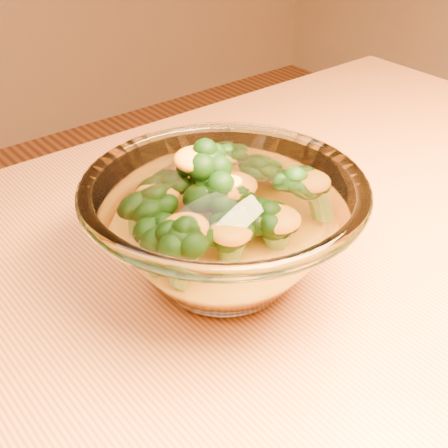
% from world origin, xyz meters
% --- Properties ---
extents(table, '(1.20, 0.80, 0.75)m').
position_xyz_m(table, '(0.00, 0.00, 0.65)').
color(table, '#CD693D').
rests_on(table, ground).
extents(glass_bowl, '(0.25, 0.25, 0.11)m').
position_xyz_m(glass_bowl, '(-0.01, 0.06, 0.81)').
color(glass_bowl, white).
rests_on(glass_bowl, table).
extents(cheese_sauce, '(0.14, 0.14, 0.04)m').
position_xyz_m(cheese_sauce, '(-0.01, 0.06, 0.78)').
color(cheese_sauce, orange).
rests_on(cheese_sauce, glass_bowl).
extents(broccoli_heap, '(0.18, 0.14, 0.09)m').
position_xyz_m(broccoli_heap, '(-0.00, 0.07, 0.83)').
color(broccoli_heap, black).
rests_on(broccoli_heap, cheese_sauce).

